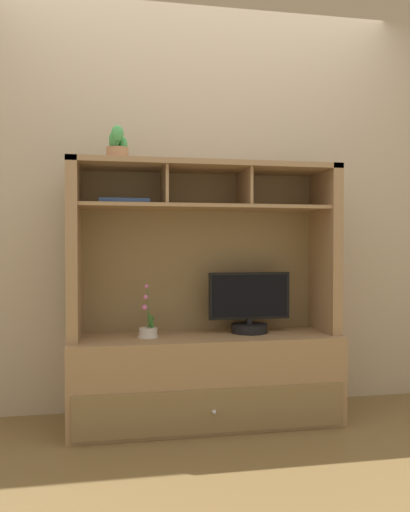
# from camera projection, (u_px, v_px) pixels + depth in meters

# --- Properties ---
(floor_plane) EXTENTS (6.00, 6.00, 0.02)m
(floor_plane) POSITION_uv_depth(u_px,v_px,m) (205.00, 422.00, 2.89)
(floor_plane) COLOR brown
(floor_plane) RESTS_ON ground
(back_wall) EXTENTS (6.00, 0.02, 2.80)m
(back_wall) POSITION_uv_depth(u_px,v_px,m) (197.00, 183.00, 3.13)
(back_wall) COLOR tan
(back_wall) RESTS_ON ground
(media_console) EXTENTS (1.51, 0.53, 1.47)m
(media_console) POSITION_uv_depth(u_px,v_px,m) (205.00, 347.00, 2.89)
(media_console) COLOR #9D7952
(media_console) RESTS_ON ground
(tv_monitor) EXTENTS (0.48, 0.21, 0.35)m
(tv_monitor) POSITION_uv_depth(u_px,v_px,m) (249.00, 307.00, 2.94)
(tv_monitor) COLOR black
(tv_monitor) RESTS_ON media_console
(potted_orchid) EXTENTS (0.12, 0.12, 0.29)m
(potted_orchid) POSITION_uv_depth(u_px,v_px,m) (148.00, 330.00, 2.79)
(potted_orchid) COLOR silver
(potted_orchid) RESTS_ON media_console
(magazine_stack_left) EXTENTS (0.31, 0.23, 0.03)m
(magazine_stack_left) POSITION_uv_depth(u_px,v_px,m) (126.00, 202.00, 2.80)
(magazine_stack_left) COLOR #2C3A39
(magazine_stack_left) RESTS_ON media_console
(potted_succulent) EXTENTS (0.14, 0.14, 0.18)m
(potted_succulent) POSITION_uv_depth(u_px,v_px,m) (117.00, 147.00, 2.75)
(potted_succulent) COLOR #B07A54
(potted_succulent) RESTS_ON media_console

